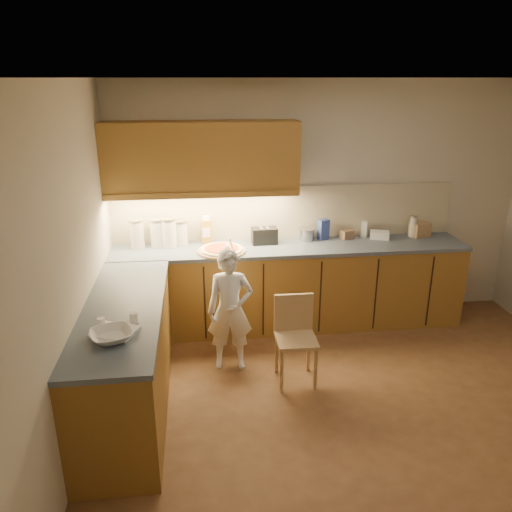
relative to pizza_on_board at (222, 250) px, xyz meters
name	(u,v)px	position (x,y,z in m)	size (l,w,h in m)	color
room	(390,218)	(1.11, -1.58, 0.73)	(4.54, 4.50, 2.62)	brown
l_counter	(243,306)	(0.18, -0.33, -0.48)	(3.77, 2.62, 0.92)	olive
backsplash	(286,212)	(0.73, 0.40, 0.27)	(3.75, 0.02, 0.58)	beige
upper_cabinets	(201,157)	(-0.17, 0.24, 0.91)	(1.95, 0.36, 0.73)	olive
pizza_on_board	(222,250)	(0.00, 0.00, 0.00)	(0.49, 0.49, 0.20)	tan
child	(230,310)	(0.03, -0.66, -0.36)	(0.42, 0.28, 1.16)	white
wooden_chair	(295,332)	(0.59, -0.93, -0.49)	(0.36, 0.36, 0.79)	tan
mixing_bowl	(111,336)	(-0.84, -1.73, 0.01)	(0.28, 0.28, 0.07)	white
canister_a	(137,234)	(-0.86, 0.24, 0.13)	(0.15, 0.15, 0.30)	silver
canister_b	(158,232)	(-0.65, 0.27, 0.13)	(0.17, 0.17, 0.30)	white
canister_c	(169,232)	(-0.54, 0.24, 0.14)	(0.17, 0.17, 0.31)	white
canister_d	(180,232)	(-0.42, 0.31, 0.11)	(0.16, 0.16, 0.26)	white
oil_jug	(206,231)	(-0.15, 0.32, 0.12)	(0.11, 0.09, 0.30)	#B48B24
toaster	(264,236)	(0.47, 0.23, 0.07)	(0.27, 0.16, 0.18)	black
steel_pot	(306,234)	(0.94, 0.28, 0.05)	(0.17, 0.17, 0.13)	#AFAFB4
blue_box	(323,229)	(1.13, 0.30, 0.09)	(0.11, 0.08, 0.22)	#334699
card_box_a	(347,234)	(1.40, 0.29, 0.03)	(0.14, 0.10, 0.10)	#9C7254
white_bottle	(364,229)	(1.60, 0.33, 0.07)	(0.06, 0.06, 0.18)	white
flat_pack	(380,235)	(1.76, 0.25, 0.02)	(0.20, 0.14, 0.08)	white
tall_jar	(413,226)	(2.15, 0.27, 0.10)	(0.08, 0.08, 0.24)	white
card_box_b	(420,229)	(2.23, 0.28, 0.06)	(0.20, 0.16, 0.16)	tan
dough_cloth	(115,332)	(-0.84, -1.62, -0.01)	(0.29, 0.23, 0.02)	white
spice_jar_a	(101,323)	(-0.94, -1.53, 0.01)	(0.05, 0.05, 0.07)	white
spice_jar_b	(134,318)	(-0.72, -1.48, 0.02)	(0.06, 0.06, 0.08)	white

